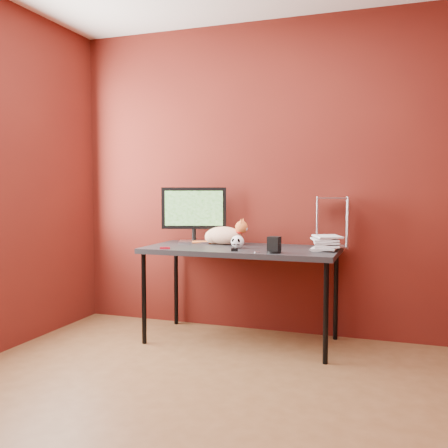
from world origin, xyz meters
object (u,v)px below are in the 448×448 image
(desk, at_px, (241,254))
(cat, at_px, (224,235))
(skull_mug, at_px, (237,242))
(speaker, at_px, (274,245))
(book_stack, at_px, (315,168))
(monitor, at_px, (194,212))

(desk, distance_m, cat, 0.28)
(desk, height_order, skull_mug, skull_mug)
(speaker, bearing_deg, book_stack, 57.30)
(desk, bearing_deg, book_stack, 4.17)
(skull_mug, relative_size, speaker, 0.87)
(desk, height_order, book_stack, book_stack)
(monitor, height_order, cat, monitor)
(skull_mug, bearing_deg, desk, 78.64)
(skull_mug, bearing_deg, cat, 130.50)
(monitor, relative_size, cat, 1.12)
(skull_mug, distance_m, speaker, 0.38)
(speaker, height_order, book_stack, book_stack)
(skull_mug, height_order, speaker, speaker)
(monitor, bearing_deg, book_stack, -25.79)
(desk, relative_size, skull_mug, 14.59)
(desk, xyz_separation_m, monitor, (-0.47, 0.17, 0.31))
(cat, height_order, speaker, cat)
(cat, bearing_deg, skull_mug, -45.41)
(desk, height_order, cat, cat)
(monitor, xyz_separation_m, book_stack, (1.03, -0.13, 0.35))
(desk, height_order, monitor, monitor)
(cat, bearing_deg, monitor, -178.70)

